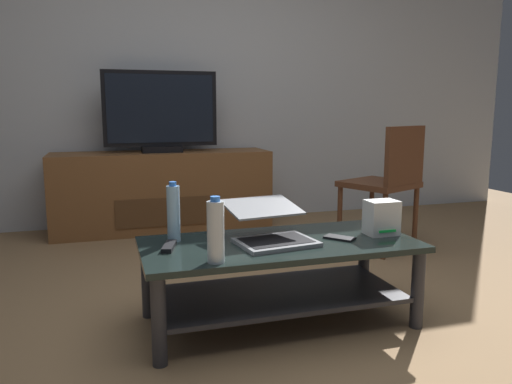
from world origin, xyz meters
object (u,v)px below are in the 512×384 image
at_px(water_bottle_near, 173,213).
at_px(cell_phone, 340,238).
at_px(television, 161,113).
at_px(laptop, 270,228).
at_px(coffee_table, 279,266).
at_px(router_box, 381,218).
at_px(media_cabinet, 163,191).
at_px(tv_remote, 169,246).
at_px(dining_chair, 388,179).
at_px(water_bottle_far, 216,231).

bearing_deg(water_bottle_near, cell_phone, -14.64).
relative_size(television, laptop, 2.02).
distance_m(coffee_table, cell_phone, 0.32).
height_order(router_box, water_bottle_near, water_bottle_near).
relative_size(media_cabinet, router_box, 10.52).
bearing_deg(tv_remote, coffee_table, 12.91).
bearing_deg(television, router_box, -68.13).
xyz_separation_m(coffee_table, water_bottle_near, (-0.46, 0.15, 0.25)).
distance_m(laptop, tv_remote, 0.47).
bearing_deg(cell_phone, laptop, 129.72).
height_order(media_cabinet, television, television).
bearing_deg(coffee_table, television, 98.41).
bearing_deg(television, tv_remote, -95.94).
relative_size(coffee_table, media_cabinet, 0.72).
height_order(coffee_table, dining_chair, dining_chair).
bearing_deg(water_bottle_near, laptop, -17.64).
distance_m(laptop, cell_phone, 0.34).
bearing_deg(router_box, media_cabinet, 111.66).
relative_size(router_box, water_bottle_far, 0.63).
height_order(laptop, router_box, laptop).
xyz_separation_m(water_bottle_near, water_bottle_far, (0.11, -0.38, -0.01)).
xyz_separation_m(coffee_table, water_bottle_far, (-0.35, -0.22, 0.25)).
relative_size(water_bottle_near, tv_remote, 1.73).
bearing_deg(water_bottle_near, router_box, -10.19).
height_order(dining_chair, tv_remote, dining_chair).
bearing_deg(laptop, tv_remote, 178.35).
bearing_deg(tv_remote, television, 100.62).
distance_m(dining_chair, laptop, 1.48).
xyz_separation_m(television, dining_chair, (1.43, -1.09, -0.45)).
bearing_deg(tv_remote, cell_phone, 11.18).
distance_m(television, water_bottle_near, 1.91).
distance_m(media_cabinet, router_box, 2.21).
bearing_deg(coffee_table, cell_phone, -8.40).
bearing_deg(media_cabinet, laptop, -82.70).
bearing_deg(media_cabinet, cell_phone, -74.27).
distance_m(water_bottle_near, cell_phone, 0.79).
relative_size(laptop, router_box, 2.68).
distance_m(coffee_table, water_bottle_far, 0.48).
relative_size(television, tv_remote, 5.69).
xyz_separation_m(laptop, router_box, (0.56, -0.04, 0.02)).
bearing_deg(router_box, coffee_table, 177.49).
relative_size(router_box, cell_phone, 1.20).
height_order(coffee_table, television, television).
bearing_deg(dining_chair, media_cabinet, 142.13).
distance_m(water_bottle_near, tv_remote, 0.18).
bearing_deg(media_cabinet, coffee_table, -81.67).
bearing_deg(water_bottle_far, laptop, 37.89).
relative_size(laptop, cell_phone, 3.22).
xyz_separation_m(water_bottle_far, cell_phone, (0.64, 0.18, -0.12)).
bearing_deg(water_bottle_near, tv_remote, -107.81).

